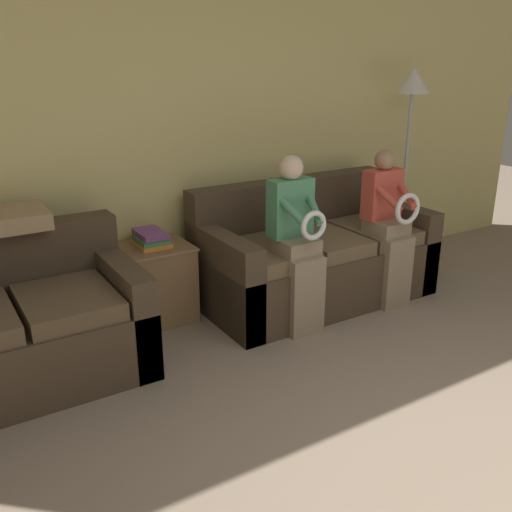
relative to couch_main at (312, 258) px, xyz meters
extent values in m
cube|color=#DBCC7F|center=(-0.68, 0.56, 0.94)|extent=(7.33, 0.06, 2.55)
cube|color=#473828|center=(0.00, -0.04, -0.11)|extent=(1.82, 0.91, 0.45)
cube|color=#473828|center=(0.00, 0.31, 0.35)|extent=(1.82, 0.20, 0.47)
cube|color=#473828|center=(-0.83, -0.04, 0.01)|extent=(0.16, 0.91, 0.68)
cube|color=#473828|center=(0.83, -0.04, 0.01)|extent=(0.16, 0.91, 0.68)
cube|color=brown|center=(-0.50, -0.14, 0.17)|extent=(0.47, 0.67, 0.11)
cube|color=brown|center=(0.00, -0.14, 0.17)|extent=(0.47, 0.67, 0.11)
cube|color=brown|center=(0.50, -0.14, 0.17)|extent=(0.47, 0.67, 0.11)
cube|color=#473828|center=(-2.24, -0.10, -0.12)|extent=(1.45, 0.89, 0.43)
cube|color=#473828|center=(-2.24, 0.25, 0.32)|extent=(1.45, 0.20, 0.44)
cube|color=#473828|center=(-1.60, -0.10, -0.01)|extent=(0.16, 0.89, 0.65)
cube|color=brown|center=(-1.96, -0.20, 0.16)|extent=(0.53, 0.65, 0.11)
cube|color=gray|center=(-0.43, -0.49, -0.05)|extent=(0.26, 0.10, 0.56)
cube|color=gray|center=(-0.43, -0.35, 0.28)|extent=(0.26, 0.28, 0.11)
cube|color=#4C8E66|center=(-0.43, -0.28, 0.54)|extent=(0.31, 0.14, 0.40)
sphere|color=beige|center=(-0.43, -0.28, 0.81)|extent=(0.17, 0.17, 0.17)
torus|color=white|center=(-0.43, -0.55, 0.48)|extent=(0.20, 0.04, 0.20)
cylinder|color=#4C8E66|center=(-0.52, -0.42, 0.57)|extent=(0.13, 0.31, 0.22)
cylinder|color=#4C8E66|center=(-0.33, -0.42, 0.57)|extent=(0.13, 0.31, 0.22)
cube|color=gray|center=(0.43, -0.49, -0.05)|extent=(0.26, 0.10, 0.56)
cube|color=gray|center=(0.43, -0.35, 0.28)|extent=(0.26, 0.28, 0.11)
cube|color=#C64C3D|center=(0.43, -0.28, 0.53)|extent=(0.30, 0.14, 0.38)
sphere|color=#A37A5B|center=(0.43, -0.28, 0.79)|extent=(0.16, 0.16, 0.16)
torus|color=white|center=(0.43, -0.55, 0.47)|extent=(0.24, 0.04, 0.24)
cylinder|color=#C64C3D|center=(0.33, -0.42, 0.55)|extent=(0.11, 0.31, 0.21)
cylinder|color=#C64C3D|center=(0.53, -0.42, 0.55)|extent=(0.11, 0.31, 0.21)
cube|color=olive|center=(-1.23, 0.27, -0.05)|extent=(0.50, 0.45, 0.57)
cube|color=#9A724A|center=(-1.23, 0.27, 0.23)|extent=(0.52, 0.47, 0.02)
cube|color=orange|center=(-1.23, 0.28, 0.26)|extent=(0.22, 0.27, 0.03)
cube|color=#3D8451|center=(-1.24, 0.28, 0.29)|extent=(0.20, 0.24, 0.04)
cube|color=#7A4284|center=(-1.24, 0.28, 0.33)|extent=(0.18, 0.28, 0.04)
cylinder|color=#2D2B28|center=(1.14, 0.18, -0.32)|extent=(0.26, 0.26, 0.02)
cylinder|color=#B7B7BC|center=(1.14, 0.18, 0.45)|extent=(0.03, 0.03, 1.52)
cone|color=silver|center=(1.14, 0.18, 1.32)|extent=(0.29, 0.29, 0.21)
cube|color=#A38460|center=(-2.15, 0.25, 0.59)|extent=(0.43, 0.43, 0.10)
camera|label=1|loc=(-2.62, -3.39, 1.55)|focal=40.00mm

